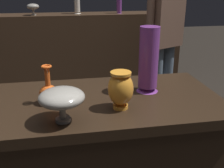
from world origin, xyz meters
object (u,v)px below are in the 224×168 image
shelf_vase_far_right (159,8)px  visitor_near_right (165,31)px  shelf_vase_center (77,2)px  shelf_vase_left (33,7)px  vase_centerpiece (121,89)px  shelf_vase_right (119,3)px  vase_right_accent (49,92)px  vase_left_accent (149,61)px  vase_tall_behind (62,98)px

shelf_vase_far_right → visitor_near_right: (-0.27, -0.97, -0.12)m
shelf_vase_center → shelf_vase_left: (-0.52, -0.09, -0.05)m
vase_centerpiece → shelf_vase_right: size_ratio=0.69×
vase_centerpiece → shelf_vase_left: bearing=104.4°
vase_right_accent → shelf_vase_center: 2.26m
vase_centerpiece → vase_left_accent: (0.19, 0.19, 0.07)m
shelf_vase_far_right → visitor_near_right: 1.01m
shelf_vase_center → visitor_near_right: size_ratio=0.19×
vase_tall_behind → vase_left_accent: bearing=30.6°
vase_left_accent → shelf_vase_left: size_ratio=2.43×
visitor_near_right → shelf_vase_left: bearing=-60.2°
vase_centerpiece → visitor_near_right: bearing=61.8°
vase_right_accent → shelf_vase_left: 2.16m
vase_left_accent → shelf_vase_right: 2.14m
vase_right_accent → visitor_near_right: size_ratio=0.12×
vase_tall_behind → shelf_vase_far_right: 2.69m
shelf_vase_far_right → vase_tall_behind: bearing=-117.6°
vase_left_accent → vase_right_accent: size_ratio=1.82×
shelf_vase_right → vase_centerpiece: bearing=-101.3°
vase_right_accent → shelf_vase_right: shelf_vase_right is taller
vase_right_accent → shelf_vase_center: bearing=83.0°
vase_right_accent → shelf_vase_right: bearing=70.1°
vase_tall_behind → visitor_near_right: visitor_near_right is taller
vase_tall_behind → shelf_vase_left: shelf_vase_left is taller
vase_left_accent → visitor_near_right: bearing=65.4°
vase_left_accent → shelf_vase_left: 2.20m
vase_centerpiece → vase_right_accent: 0.35m
vase_left_accent → vase_right_accent: (-0.52, -0.07, -0.11)m
shelf_vase_right → vase_tall_behind: bearing=-107.0°
vase_centerpiece → shelf_vase_right: shelf_vase_right is taller
vase_tall_behind → shelf_vase_left: bearing=97.6°
vase_left_accent → vase_right_accent: 0.54m
vase_right_accent → shelf_vase_left: (-0.25, 2.13, 0.23)m
vase_tall_behind → shelf_vase_right: size_ratio=0.74×
shelf_vase_far_right → shelf_vase_right: size_ratio=0.71×
vase_left_accent → shelf_vase_far_right: 2.26m
shelf_vase_right → vase_right_accent: bearing=-109.9°
vase_centerpiece → shelf_vase_center: bearing=91.4°
vase_left_accent → shelf_vase_left: bearing=110.4°
shelf_vase_left → vase_tall_behind: bearing=-82.4°
shelf_vase_far_right → shelf_vase_center: bearing=177.9°
shelf_vase_far_right → shelf_vase_center: size_ratio=0.61×
shelf_vase_right → vase_left_accent: bearing=-97.4°
vase_centerpiece → vase_left_accent: 0.27m
vase_left_accent → shelf_vase_center: shelf_vase_center is taller
visitor_near_right → vase_right_accent: bearing=24.3°
vase_centerpiece → shelf_vase_far_right: size_ratio=0.97×
shelf_vase_left → vase_centerpiece: bearing=-75.6°
vase_tall_behind → visitor_near_right: size_ratio=0.12×
shelf_vase_far_right → vase_right_accent: bearing=-121.0°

